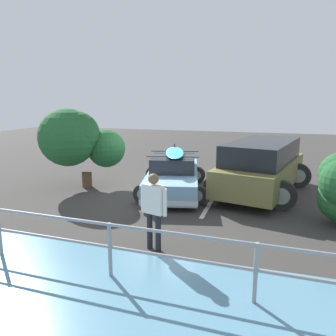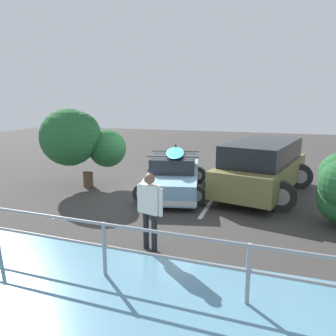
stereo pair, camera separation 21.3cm
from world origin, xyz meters
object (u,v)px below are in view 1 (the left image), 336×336
(suv_car, at_px, (262,166))
(person_bystander, at_px, (154,205))
(bush_near_left, at_px, (76,138))
(sedan_car, at_px, (173,174))

(suv_car, distance_m, person_bystander, 5.43)
(suv_car, xyz_separation_m, person_bystander, (2.00, 5.05, 0.06))
(person_bystander, distance_m, bush_near_left, 5.75)
(sedan_car, xyz_separation_m, person_bystander, (-0.84, 4.36, 0.38))
(sedan_car, xyz_separation_m, bush_near_left, (3.36, 0.51, 1.18))
(sedan_car, bearing_deg, bush_near_left, 8.69)
(sedan_car, relative_size, suv_car, 0.89)
(suv_car, height_order, bush_near_left, bush_near_left)
(suv_car, height_order, person_bystander, suv_car)
(person_bystander, bearing_deg, sedan_car, -79.08)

